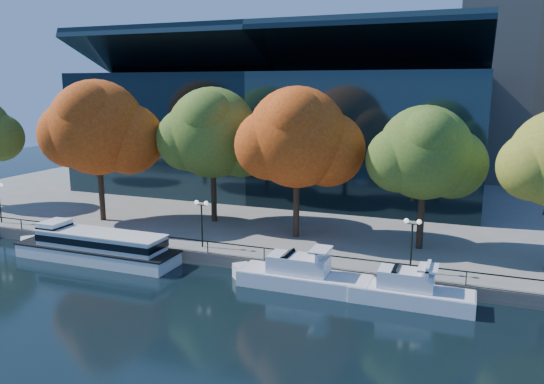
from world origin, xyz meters
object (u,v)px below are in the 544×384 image
at_px(tree_2, 214,135).
at_px(lamp_1, 202,213).
at_px(tree_1, 99,130).
at_px(lamp_2, 412,233).
at_px(tree_3, 299,140).
at_px(tree_4, 426,155).
at_px(cruiser_near, 299,275).
at_px(cruiser_far, 406,290).
at_px(tour_boat, 93,245).

bearing_deg(tree_2, lamp_1, -70.42).
height_order(tree_1, lamp_2, tree_1).
bearing_deg(lamp_1, tree_3, 41.99).
bearing_deg(tree_3, tree_1, -175.96).
bearing_deg(tree_2, tree_4, -5.53).
height_order(cruiser_near, tree_4, tree_4).
bearing_deg(tree_2, cruiser_far, -30.04).
bearing_deg(cruiser_far, tree_3, 138.69).
relative_size(tour_boat, tree_4, 1.33).
height_order(tree_2, tree_4, tree_2).
xyz_separation_m(tour_boat, cruiser_far, (25.82, 0.16, -0.34)).
xyz_separation_m(cruiser_near, tree_4, (7.65, 9.62, 7.98)).
bearing_deg(cruiser_far, tree_2, 149.96).
bearing_deg(tree_4, tree_3, -178.66).
bearing_deg(tree_1, tree_2, 18.67).
xyz_separation_m(tree_4, lamp_2, (-0.16, -6.18, -4.97)).
bearing_deg(tree_1, lamp_2, -8.25).
relative_size(cruiser_near, tree_4, 0.90).
height_order(tree_3, lamp_2, tree_3).
bearing_deg(tree_3, lamp_2, -28.99).
distance_m(tree_2, lamp_2, 22.51).
distance_m(cruiser_far, lamp_1, 18.06).
bearing_deg(lamp_1, tree_2, 109.58).
xyz_separation_m(tree_2, lamp_1, (2.90, -8.15, -5.77)).
bearing_deg(lamp_1, cruiser_far, -11.69).
bearing_deg(tree_3, tree_4, 1.34).
xyz_separation_m(cruiser_far, tree_1, (-31.16, 8.10, 9.27)).
bearing_deg(lamp_2, tour_boat, -171.66).
bearing_deg(tour_boat, lamp_2, 8.34).
xyz_separation_m(tree_2, lamp_2, (20.18, -8.15, -5.77)).
bearing_deg(cruiser_far, lamp_1, 168.31).
bearing_deg(lamp_2, cruiser_far, -87.53).
xyz_separation_m(cruiser_near, tree_1, (-23.52, 7.93, 9.24)).
height_order(tour_boat, tree_3, tree_3).
relative_size(lamp_1, lamp_2, 1.00).
relative_size(tree_2, lamp_1, 3.32).
relative_size(tour_boat, tree_1, 1.13).
height_order(tree_2, lamp_1, tree_2).
bearing_deg(cruiser_near, cruiser_far, -1.29).
height_order(cruiser_far, lamp_2, lamp_2).
bearing_deg(tree_2, tree_3, -13.21).
bearing_deg(tour_boat, lamp_1, 24.16).
xyz_separation_m(tree_2, tree_4, (20.34, -1.97, -0.79)).
xyz_separation_m(cruiser_far, tree_2, (-20.33, 11.76, 8.80)).
relative_size(cruiser_near, tree_2, 0.80).
height_order(tree_2, lamp_2, tree_2).
bearing_deg(cruiser_near, tour_boat, -178.97).
bearing_deg(tree_1, lamp_1, -18.12).
bearing_deg(tour_boat, tree_1, 122.88).
height_order(tour_boat, cruiser_far, tour_boat).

